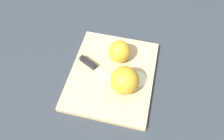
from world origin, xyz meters
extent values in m
plane|color=#282D33|center=(0.00, 0.00, 0.00)|extent=(4.00, 4.00, 0.00)
cube|color=tan|center=(0.00, 0.00, 0.01)|extent=(0.33, 0.28, 0.02)
sphere|color=gold|center=(-0.07, 0.01, 0.05)|extent=(0.07, 0.07, 0.07)
cylinder|color=beige|center=(-0.06, 0.00, 0.05)|extent=(0.05, 0.05, 0.07)
sphere|color=gold|center=(0.04, 0.05, 0.06)|extent=(0.09, 0.09, 0.09)
cylinder|color=beige|center=(0.04, 0.06, 0.06)|extent=(0.07, 0.04, 0.08)
cube|color=silver|center=(0.02, -0.01, 0.02)|extent=(0.05, 0.09, 0.00)
cube|color=black|center=(-0.01, -0.09, 0.03)|extent=(0.04, 0.07, 0.02)
cylinder|color=beige|center=(0.00, 0.08, 0.02)|extent=(0.05, 0.05, 0.01)
camera|label=1|loc=(0.36, 0.11, 0.61)|focal=35.00mm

